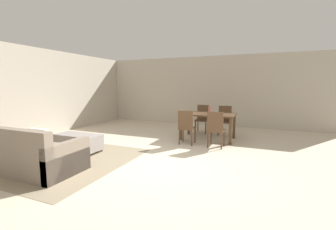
{
  "coord_description": "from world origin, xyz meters",
  "views": [
    {
      "loc": [
        1.84,
        -3.86,
        1.57
      ],
      "look_at": [
        -0.27,
        1.18,
        0.85
      ],
      "focal_mm": 23.97,
      "sensor_mm": 36.0,
      "label": 1
    }
  ],
  "objects": [
    {
      "name": "dining_chair_near_right",
      "position": [
        0.8,
        1.71,
        0.52
      ],
      "size": [
        0.41,
        0.41,
        0.92
      ],
      "color": "#513823",
      "rests_on": "ground_plane"
    },
    {
      "name": "dining_chair_far_right",
      "position": [
        0.78,
        3.34,
        0.52
      ],
      "size": [
        0.43,
        0.43,
        0.92
      ],
      "color": "#513823",
      "rests_on": "ground_plane"
    },
    {
      "name": "area_rug",
      "position": [
        -2.13,
        -0.49,
        0.0
      ],
      "size": [
        3.0,
        2.8,
        0.01
      ],
      "primitive_type": "cube",
      "color": "gray",
      "rests_on": "ground_plane"
    },
    {
      "name": "dining_chair_near_left",
      "position": [
        0.03,
        1.72,
        0.52
      ],
      "size": [
        0.41,
        0.41,
        0.92
      ],
      "color": "#513823",
      "rests_on": "ground_plane"
    },
    {
      "name": "wall_back",
      "position": [
        0.0,
        5.0,
        1.35
      ],
      "size": [
        9.0,
        0.12,
        2.7
      ],
      "primitive_type": "cube",
      "color": "#BCB2A0",
      "rests_on": "ground_plane"
    },
    {
      "name": "ground_plane",
      "position": [
        0.0,
        0.0,
        0.0
      ],
      "size": [
        10.8,
        10.8,
        0.0
      ],
      "primitive_type": "plane",
      "color": "beige"
    },
    {
      "name": "dining_table",
      "position": [
        0.41,
        2.56,
        0.66
      ],
      "size": [
        1.53,
        0.91,
        0.76
      ],
      "color": "#513823",
      "rests_on": "ground_plane"
    },
    {
      "name": "ottoman_table",
      "position": [
        -2.16,
        0.13,
        0.24
      ],
      "size": [
        1.14,
        0.48,
        0.42
      ],
      "color": "gray",
      "rests_on": "ground_plane"
    },
    {
      "name": "vase_centerpiece",
      "position": [
        0.45,
        2.58,
        0.87
      ],
      "size": [
        0.08,
        0.08,
        0.21
      ],
      "primitive_type": "cylinder",
      "color": "#B26659",
      "rests_on": "dining_table"
    },
    {
      "name": "couch",
      "position": [
        -2.09,
        -1.16,
        0.29
      ],
      "size": [
        1.94,
        0.95,
        0.86
      ],
      "color": "gray",
      "rests_on": "ground_plane"
    },
    {
      "name": "dining_chair_far_left",
      "position": [
        0.04,
        3.42,
        0.52
      ],
      "size": [
        0.41,
        0.41,
        0.92
      ],
      "color": "#513823",
      "rests_on": "ground_plane"
    },
    {
      "name": "wall_left",
      "position": [
        -4.5,
        0.5,
        1.35
      ],
      "size": [
        0.12,
        11.0,
        2.7
      ],
      "primitive_type": "cube",
      "color": "#BCB2A0",
      "rests_on": "ground_plane"
    }
  ]
}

